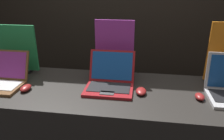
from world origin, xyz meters
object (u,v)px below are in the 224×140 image
object	(u,v)px
laptop_middle	(110,80)
mouse_back	(200,97)
laptop_front	(2,78)
mouse_front	(26,88)
promo_stand_front	(18,50)
promo_stand_middle	(115,50)
mouse_middle	(141,91)

from	to	relation	value
laptop_middle	mouse_back	world-z (taller)	laptop_middle
laptop_front	mouse_front	xyz separation A→B (m)	(0.21, -0.06, -0.04)
mouse_front	laptop_middle	size ratio (longest dim) A/B	0.32
promo_stand_front	promo_stand_middle	distance (m)	0.79
mouse_front	mouse_back	distance (m)	1.18
promo_stand_front	promo_stand_middle	bearing A→B (deg)	3.82
mouse_middle	promo_stand_middle	world-z (taller)	promo_stand_middle
mouse_front	promo_stand_front	xyz separation A→B (m)	(-0.21, 0.32, 0.17)
laptop_middle	mouse_front	bearing A→B (deg)	-166.80
promo_stand_front	mouse_middle	distance (m)	1.06
mouse_middle	mouse_front	bearing A→B (deg)	-175.11
laptop_middle	mouse_middle	distance (m)	0.24
laptop_middle	mouse_back	distance (m)	0.61
mouse_front	mouse_middle	size ratio (longest dim) A/B	0.97
promo_stand_front	mouse_front	bearing A→B (deg)	-56.02
mouse_front	promo_stand_middle	size ratio (longest dim) A/B	0.24
laptop_front	mouse_middle	world-z (taller)	laptop_front
laptop_front	laptop_middle	world-z (taller)	laptop_middle
laptop_front	promo_stand_front	world-z (taller)	promo_stand_front
promo_stand_middle	mouse_back	bearing A→B (deg)	-27.99
mouse_front	promo_stand_middle	world-z (taller)	promo_stand_middle
laptop_front	mouse_back	world-z (taller)	laptop_front
mouse_front	promo_stand_front	bearing A→B (deg)	123.98
mouse_middle	mouse_back	size ratio (longest dim) A/B	1.20
laptop_middle	mouse_middle	bearing A→B (deg)	-16.67
mouse_front	laptop_middle	world-z (taller)	laptop_middle
laptop_front	mouse_middle	size ratio (longest dim) A/B	2.97
mouse_middle	mouse_back	world-z (taller)	same
mouse_front	promo_stand_front	size ratio (longest dim) A/B	0.27
laptop_front	mouse_front	world-z (taller)	laptop_front
mouse_front	laptop_front	bearing A→B (deg)	164.34
mouse_back	promo_stand_front	bearing A→B (deg)	169.13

